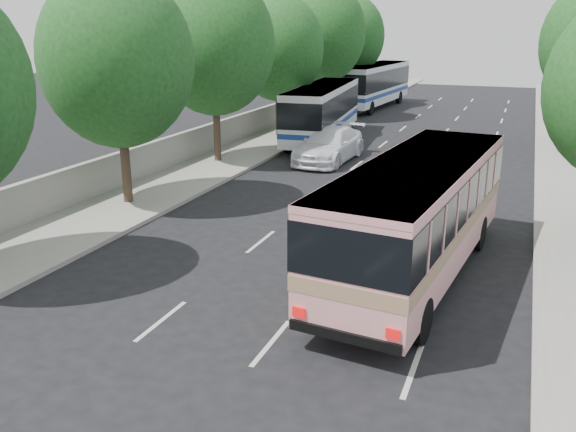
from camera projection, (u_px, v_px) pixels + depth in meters
The scene contains 14 objects.
ground at pixel (266, 300), 15.91m from camera, with size 120.00×120.00×0.00m, color black.
sidewalk_left at pixel (267, 141), 36.57m from camera, with size 4.00×90.00×0.15m, color #9E998E.
low_wall at pixel (240, 126), 36.95m from camera, with size 0.30×90.00×1.50m, color #9E998E.
tree_left_b at pixel (117, 54), 22.33m from camera, with size 5.70×5.70×8.88m.
tree_left_c at pixel (215, 39), 29.40m from camera, with size 6.00×6.00×9.35m.
tree_left_d at pixel (279, 44), 36.62m from camera, with size 5.52×5.52×8.60m.
tree_left_e at pixel (322, 29), 43.44m from camera, with size 6.30×6.30×9.82m.
tree_left_f at pixel (350, 33), 50.74m from camera, with size 5.88×5.88×9.16m.
pink_bus at pixel (418, 207), 16.69m from camera, with size 3.76×10.71×3.35m.
pink_taxi at pixel (395, 179), 25.42m from camera, with size 1.61×3.99×1.36m, color #E11388.
white_pickup at pixel (329, 145), 31.50m from camera, with size 2.37×5.84×1.69m, color white.
tour_coach_front at pixel (322, 108), 36.40m from camera, with size 3.50×11.33×3.33m.
tour_coach_rear at pixel (374, 82), 50.79m from camera, with size 3.52×12.11×3.57m.
taxi_roof_sign at pixel (396, 161), 25.18m from camera, with size 0.55×0.18×0.18m, color silver.
Camera 1 is at (5.81, -13.28, 6.93)m, focal length 38.00 mm.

